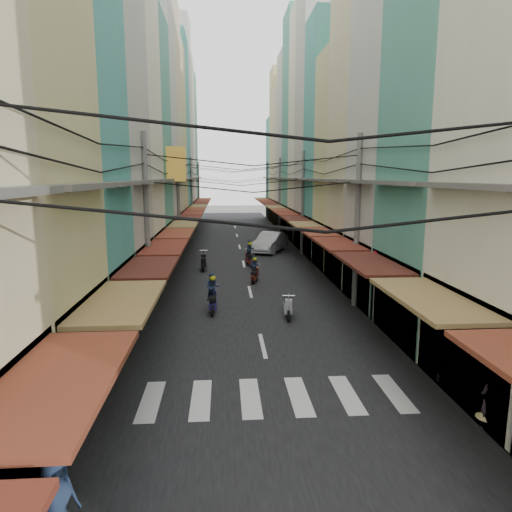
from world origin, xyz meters
name	(u,v)px	position (x,y,z in m)	size (l,w,h in m)	color
ground	(259,328)	(0.00, 0.00, 0.00)	(160.00, 160.00, 0.00)	#60605C
road	(240,251)	(0.00, 20.00, 0.01)	(10.00, 80.00, 0.02)	black
sidewalk_left	(163,251)	(-6.50, 20.00, 0.03)	(3.00, 80.00, 0.06)	slate
sidewalk_right	(316,249)	(6.50, 20.00, 0.03)	(3.00, 80.00, 0.06)	slate
crosswalk	(275,397)	(0.00, -6.00, 0.03)	(7.55, 2.40, 0.01)	silver
building_row_left	(132,126)	(-7.92, 16.56, 9.78)	(7.80, 67.67, 23.70)	beige
building_row_right	(347,133)	(7.92, 16.45, 9.41)	(7.80, 68.98, 22.59)	teal
utility_poles	(243,171)	(0.00, 15.01, 6.59)	(10.20, 66.13, 8.20)	slate
white_car	(270,252)	(2.45, 19.27, 0.00)	(5.75, 2.26, 2.03)	silver
bicycle	(436,352)	(6.18, -3.00, 0.00)	(0.55, 1.48, 1.02)	black
moving_scooters	(239,276)	(-0.55, 7.67, 0.53)	(4.55, 13.59, 1.83)	black
parked_scooters	(392,343)	(4.44, -3.26, 0.47)	(12.54, 12.74, 0.98)	black
pedestrians	(162,308)	(-3.90, -0.15, 1.00)	(12.04, 23.08, 2.10)	black
market_umbrella	(442,297)	(6.12, -3.27, 2.12)	(2.28, 2.28, 2.40)	#B2B2B7
traffic_sign	(375,270)	(4.97, 0.42, 2.31)	(0.10, 0.69, 3.14)	slate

